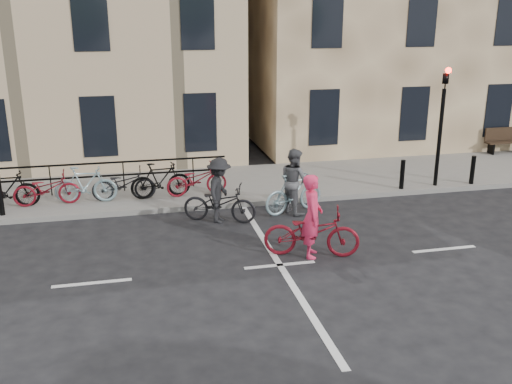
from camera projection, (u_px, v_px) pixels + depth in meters
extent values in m
plane|color=black|center=(280.00, 265.00, 12.56)|extent=(120.00, 120.00, 0.00)
cube|color=slate|center=(101.00, 194.00, 17.27)|extent=(46.00, 4.00, 0.15)
cylinder|color=black|center=(439.00, 138.00, 17.41)|extent=(0.12, 0.12, 3.00)
imported|color=black|center=(446.00, 73.00, 16.82)|extent=(0.15, 0.18, 0.90)
sphere|color=#FF0C05|center=(448.00, 70.00, 16.68)|extent=(0.18, 0.18, 0.18)
cylinder|color=black|center=(402.00, 174.00, 17.38)|extent=(0.14, 0.14, 0.90)
cylinder|color=black|center=(473.00, 170.00, 17.88)|extent=(0.14, 0.14, 0.90)
cube|color=black|center=(491.00, 149.00, 21.75)|extent=(0.06, 0.38, 0.40)
cube|color=black|center=(506.00, 142.00, 21.81)|extent=(1.60, 0.40, 0.06)
cube|color=black|center=(504.00, 134.00, 21.89)|extent=(1.60, 0.06, 0.50)
cube|color=black|center=(88.00, 178.00, 16.94)|extent=(8.30, 0.04, 0.95)
imported|color=black|center=(6.00, 189.00, 15.65)|extent=(1.75, 0.49, 1.05)
imported|color=maroon|center=(47.00, 189.00, 15.88)|extent=(1.80, 0.63, 0.95)
imported|color=#7E9DA5|center=(86.00, 185.00, 16.09)|extent=(1.75, 0.49, 1.05)
imported|color=black|center=(124.00, 184.00, 16.33)|extent=(1.80, 0.63, 0.95)
imported|color=black|center=(161.00, 180.00, 16.53)|extent=(1.75, 0.49, 1.05)
imported|color=maroon|center=(197.00, 180.00, 16.77)|extent=(1.80, 0.63, 0.95)
imported|color=maroon|center=(312.00, 232.00, 12.89)|extent=(2.29, 1.37, 1.14)
imported|color=#E12753|center=(312.00, 216.00, 12.77)|extent=(0.65, 0.81, 1.93)
imported|color=#7E9DA5|center=(294.00, 193.00, 15.71)|extent=(1.94, 1.12, 1.13)
imported|color=#4E4F53|center=(294.00, 181.00, 15.61)|extent=(0.94, 1.06, 1.81)
imported|color=black|center=(220.00, 203.00, 15.03)|extent=(2.06, 1.39, 1.03)
imported|color=black|center=(219.00, 190.00, 14.92)|extent=(1.03, 1.29, 1.74)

